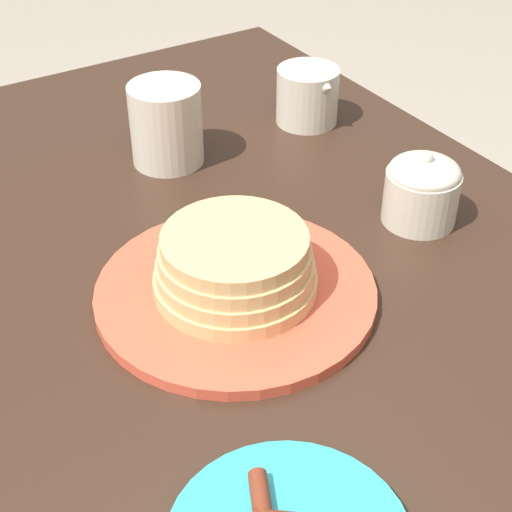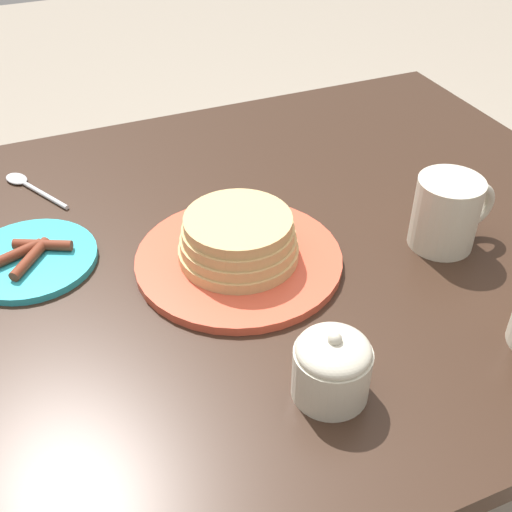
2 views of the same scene
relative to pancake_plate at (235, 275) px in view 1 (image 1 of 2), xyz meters
The scene contains 5 objects.
dining_table 0.17m from the pancake_plate, 113.51° to the left, with size 1.20×0.86×0.76m.
pancake_plate is the anchor object (origin of this frame).
coffee_mug 0.28m from the pancake_plate, 13.56° to the right, with size 0.12×0.09×0.10m.
creamer_pitcher 0.38m from the pancake_plate, 45.62° to the right, with size 0.12×0.08×0.08m.
sugar_bowl 0.24m from the pancake_plate, 88.25° to the right, with size 0.08×0.08×0.08m.
Camera 1 is at (-0.49, 0.26, 1.24)m, focal length 55.00 mm.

